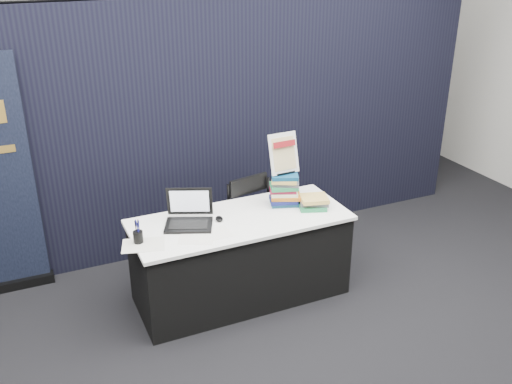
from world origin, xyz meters
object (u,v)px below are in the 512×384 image
Objects in this scene: laptop at (186,217)px; book_stack_short at (313,202)px; info_sign at (284,154)px; stacking_chair at (256,225)px; book_stack_tall at (285,189)px; display_table at (241,258)px.

book_stack_short is (1.08, -0.16, -0.01)m from laptop.
stacking_chair is at bearing 138.45° from info_sign.
info_sign is at bearing 90.00° from book_stack_tall.
book_stack_tall is at bearing 139.22° from book_stack_short.
display_table is 5.06× the size of info_sign.
display_table is 6.34× the size of book_stack_tall.
book_stack_tall is 0.47m from stacking_chair.
info_sign reaches higher than stacking_chair.
book_stack_short is (0.65, -0.07, 0.42)m from display_table.
display_table is at bearing 173.56° from book_stack_short.
info_sign is 0.39× the size of stacking_chair.
book_stack_tall is 0.80× the size of info_sign.
laptop is 0.49× the size of stacking_chair.
display_table is at bearing 12.01° from laptop.
laptop is 1.09m from book_stack_short.
info_sign is at bearing 25.65° from laptop.
book_stack_tall is 0.31m from info_sign.
display_table is 1.98× the size of stacking_chair.
display_table is 0.62m from laptop.
book_stack_tall is at bearing 11.58° from display_table.
laptop is at bearing -179.45° from book_stack_tall.
display_table is 0.40m from stacking_chair.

